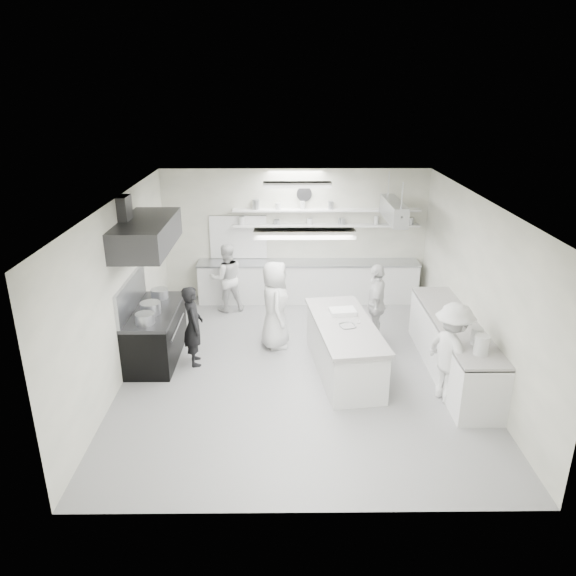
{
  "coord_description": "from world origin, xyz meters",
  "views": [
    {
      "loc": [
        -0.28,
        -8.52,
        4.73
      ],
      "look_at": [
        -0.19,
        0.6,
        1.29
      ],
      "focal_mm": 33.7,
      "sensor_mm": 36.0,
      "label": 1
    }
  ],
  "objects_px": {
    "back_counter": "(308,282)",
    "cook_stove": "(193,326)",
    "right_counter": "(453,348)",
    "stove": "(156,335)",
    "cook_back": "(227,278)",
    "prep_island": "(344,349)"
  },
  "relations": [
    {
      "from": "stove",
      "to": "prep_island",
      "type": "height_order",
      "value": "stove"
    },
    {
      "from": "right_counter",
      "to": "cook_stove",
      "type": "height_order",
      "value": "cook_stove"
    },
    {
      "from": "back_counter",
      "to": "right_counter",
      "type": "distance_m",
      "value": 4.13
    },
    {
      "from": "back_counter",
      "to": "cook_stove",
      "type": "xyz_separation_m",
      "value": [
        -2.17,
        -3.01,
        0.28
      ]
    },
    {
      "from": "right_counter",
      "to": "cook_back",
      "type": "height_order",
      "value": "cook_back"
    },
    {
      "from": "stove",
      "to": "prep_island",
      "type": "distance_m",
      "value": 3.42
    },
    {
      "from": "prep_island",
      "to": "cook_back",
      "type": "distance_m",
      "value": 3.61
    },
    {
      "from": "cook_back",
      "to": "stove",
      "type": "bearing_deg",
      "value": 47.95
    },
    {
      "from": "stove",
      "to": "cook_stove",
      "type": "relative_size",
      "value": 1.22
    },
    {
      "from": "right_counter",
      "to": "stove",
      "type": "bearing_deg",
      "value": 173.48
    },
    {
      "from": "back_counter",
      "to": "cook_back",
      "type": "distance_m",
      "value": 1.93
    },
    {
      "from": "cook_stove",
      "to": "right_counter",
      "type": "bearing_deg",
      "value": -108.9
    },
    {
      "from": "cook_back",
      "to": "cook_stove",
      "type": "bearing_deg",
      "value": 65.7
    },
    {
      "from": "cook_stove",
      "to": "prep_island",
      "type": "bearing_deg",
      "value": -111.13
    },
    {
      "from": "back_counter",
      "to": "right_counter",
      "type": "relative_size",
      "value": 1.52
    },
    {
      "from": "right_counter",
      "to": "cook_stove",
      "type": "xyz_separation_m",
      "value": [
        -4.52,
        0.39,
        0.27
      ]
    },
    {
      "from": "prep_island",
      "to": "cook_back",
      "type": "xyz_separation_m",
      "value": [
        -2.29,
        2.77,
        0.33
      ]
    },
    {
      "from": "prep_island",
      "to": "cook_stove",
      "type": "height_order",
      "value": "cook_stove"
    },
    {
      "from": "stove",
      "to": "cook_back",
      "type": "distance_m",
      "value": 2.49
    },
    {
      "from": "prep_island",
      "to": "cook_stove",
      "type": "bearing_deg",
      "value": 165.53
    },
    {
      "from": "stove",
      "to": "cook_stove",
      "type": "distance_m",
      "value": 0.81
    },
    {
      "from": "cook_back",
      "to": "right_counter",
      "type": "bearing_deg",
      "value": 129.89
    }
  ]
}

